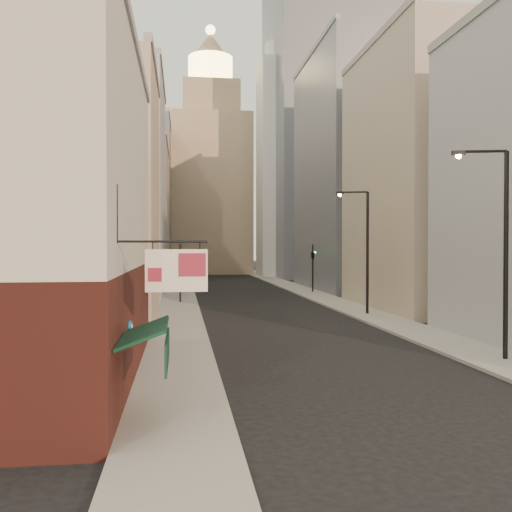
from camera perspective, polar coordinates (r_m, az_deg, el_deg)
The scene contains 17 objects.
ground at distance 14.24m, azimuth 20.79°, elevation -18.68°, with size 360.00×360.00×0.00m, color black.
sidewalk_left at distance 66.97m, azimuth -7.61°, elevation -3.09°, with size 3.00×140.00×0.15m, color gray.
sidewalk_right at distance 68.20m, azimuth 3.39°, elevation -3.01°, with size 3.00×140.00×0.15m, color gray.
near_building_left at distance 21.34m, azimuth -20.01°, elevation 4.24°, with size 8.30×23.04×12.30m.
left_bldg_beige at distance 38.35m, azimuth -15.99°, elevation 5.73°, with size 8.00×12.00×16.00m, color tan.
left_bldg_grey at distance 54.35m, azimuth -13.50°, elevation 6.43°, with size 8.00×16.00×20.00m, color #929397.
left_bldg_tan at distance 72.12m, azimuth -12.01°, elevation 3.88°, with size 8.00×18.00×17.00m, color #907A5F.
left_bldg_wingrid at distance 92.26m, azimuth -11.04°, elevation 5.41°, with size 8.00×20.00×24.00m, color gray.
right_bldg_beige at distance 45.97m, azimuth 16.25°, elevation 7.43°, with size 8.00×16.00×20.00m, color tan.
right_bldg_wingrid at distance 65.00m, azimuth 9.06°, elevation 8.20°, with size 8.00×20.00×26.00m, color gray.
highrise at distance 95.37m, azimuth 7.70°, elevation 13.58°, with size 21.00×23.00×51.20m.
clock_tower at distance 104.74m, azimuth -4.56°, elevation 7.99°, with size 14.00×14.00×44.90m.
white_tower at distance 92.33m, azimuth 2.82°, elevation 9.55°, with size 8.00×8.00×41.50m.
streetlamp_near at distance 25.48m, azimuth 23.24°, elevation 1.37°, with size 2.27×0.65×8.75m.
streetlamp_mid at distance 40.08m, azimuth 10.77°, elevation 1.13°, with size 2.20×0.78×8.61m.
traffic_light_left at distance 47.87m, azimuth -7.59°, elevation -0.70°, with size 0.54×0.43×5.00m.
traffic_light_right at distance 58.63m, azimuth 5.70°, elevation 0.01°, with size 0.75×0.75×5.00m.
Camera 1 is at (-6.39, -11.80, 4.77)m, focal length 40.00 mm.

